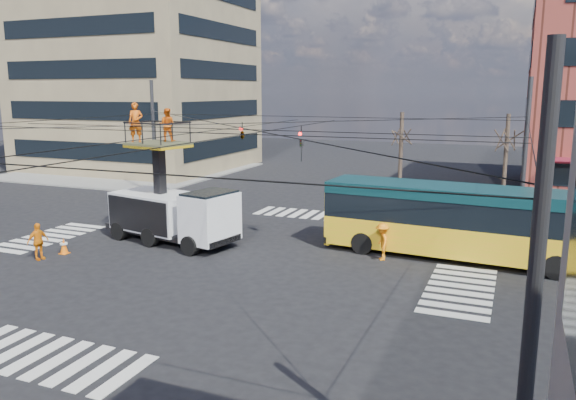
{
  "coord_description": "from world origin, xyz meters",
  "views": [
    {
      "loc": [
        11.62,
        -20.77,
        7.24
      ],
      "look_at": [
        1.99,
        2.67,
        2.32
      ],
      "focal_mm": 35.0,
      "sensor_mm": 36.0,
      "label": 1
    }
  ],
  "objects_px": {
    "utility_truck": "(172,200)",
    "flagger": "(382,242)",
    "city_bus": "(466,221)",
    "worker_ground": "(38,241)",
    "traffic_cone": "(64,246)"
  },
  "relations": [
    {
      "from": "utility_truck",
      "to": "flagger",
      "type": "bearing_deg",
      "value": 17.68
    },
    {
      "from": "utility_truck",
      "to": "flagger",
      "type": "relative_size",
      "value": 4.44
    },
    {
      "from": "city_bus",
      "to": "worker_ground",
      "type": "relative_size",
      "value": 7.59
    },
    {
      "from": "city_bus",
      "to": "traffic_cone",
      "type": "bearing_deg",
      "value": -156.37
    },
    {
      "from": "worker_ground",
      "to": "flagger",
      "type": "distance_m",
      "value": 14.98
    },
    {
      "from": "traffic_cone",
      "to": "utility_truck",
      "type": "bearing_deg",
      "value": 44.87
    },
    {
      "from": "utility_truck",
      "to": "flagger",
      "type": "distance_m",
      "value": 10.14
    },
    {
      "from": "city_bus",
      "to": "traffic_cone",
      "type": "distance_m",
      "value": 17.93
    },
    {
      "from": "utility_truck",
      "to": "traffic_cone",
      "type": "bearing_deg",
      "value": -123.3
    },
    {
      "from": "city_bus",
      "to": "utility_truck",
      "type": "bearing_deg",
      "value": -165.43
    },
    {
      "from": "city_bus",
      "to": "traffic_cone",
      "type": "xyz_separation_m",
      "value": [
        -16.85,
        -5.97,
        -1.36
      ]
    },
    {
      "from": "city_bus",
      "to": "flagger",
      "type": "xyz_separation_m",
      "value": [
        -3.32,
        -1.43,
        -0.9
      ]
    },
    {
      "from": "city_bus",
      "to": "worker_ground",
      "type": "bearing_deg",
      "value": -153.43
    },
    {
      "from": "utility_truck",
      "to": "flagger",
      "type": "xyz_separation_m",
      "value": [
        10.01,
        1.02,
        -1.29
      ]
    },
    {
      "from": "utility_truck",
      "to": "city_bus",
      "type": "distance_m",
      "value": 13.55
    }
  ]
}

